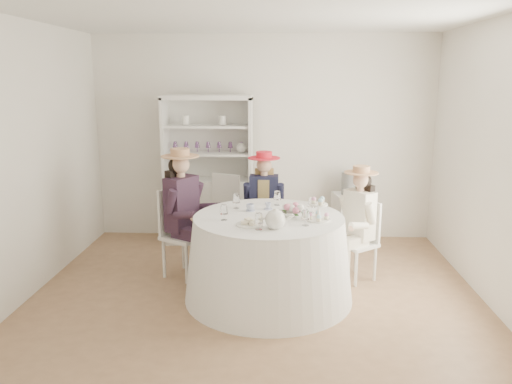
{
  "coord_description": "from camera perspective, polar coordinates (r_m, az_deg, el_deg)",
  "views": [
    {
      "loc": [
        0.24,
        -4.65,
        2.14
      ],
      "look_at": [
        0.0,
        0.1,
        1.05
      ],
      "focal_mm": 35.0,
      "sensor_mm": 36.0,
      "label": 1
    }
  ],
  "objects": [
    {
      "name": "teacup_b",
      "position": [
        5.06,
        1.4,
        -1.67
      ],
      "size": [
        0.08,
        0.08,
        0.06
      ],
      "primitive_type": "imported",
      "rotation": [
        0.0,
        0.0,
        -0.24
      ],
      "color": "white",
      "rests_on": "tea_table"
    },
    {
      "name": "wall_back",
      "position": [
        6.7,
        0.82,
        6.15
      ],
      "size": [
        4.5,
        0.0,
        4.5
      ],
      "primitive_type": "plane",
      "rotation": [
        1.57,
        0.0,
        0.0
      ],
      "color": "silver",
      "rests_on": "ground"
    },
    {
      "name": "side_table",
      "position": [
        6.63,
        10.83,
        -3.1
      ],
      "size": [
        0.51,
        0.51,
        0.67
      ],
      "primitive_type": "cube",
      "rotation": [
        0.0,
        0.0,
        0.21
      ],
      "color": "silver",
      "rests_on": "ground"
    },
    {
      "name": "tea_table",
      "position": [
        4.95,
        1.44,
        -7.49
      ],
      "size": [
        1.66,
        1.66,
        0.84
      ],
      "rotation": [
        0.0,
        0.0,
        -0.01
      ],
      "color": "white",
      "rests_on": "ground"
    },
    {
      "name": "hutch",
      "position": [
        6.59,
        -5.34,
        0.12
      ],
      "size": [
        1.17,
        0.52,
        1.93
      ],
      "rotation": [
        0.0,
        0.0,
        -0.08
      ],
      "color": "silver",
      "rests_on": "ground"
    },
    {
      "name": "ceiling",
      "position": [
        4.69,
        -0.07,
        19.78
      ],
      "size": [
        4.5,
        4.5,
        0.0
      ],
      "primitive_type": "plane",
      "rotation": [
        3.14,
        0.0,
        0.0
      ],
      "color": "white",
      "rests_on": "wall_back"
    },
    {
      "name": "wall_right",
      "position": [
        5.13,
        25.97,
        2.74
      ],
      "size": [
        0.0,
        4.5,
        4.5
      ],
      "primitive_type": "plane",
      "rotation": [
        1.57,
        0.0,
        -1.57
      ],
      "color": "silver",
      "rests_on": "ground"
    },
    {
      "name": "flower_arrangement",
      "position": [
        4.78,
        4.25,
        -1.88
      ],
      "size": [
        0.18,
        0.17,
        0.07
      ],
      "rotation": [
        0.0,
        0.0,
        0.24
      ],
      "color": "#D96C8E",
      "rests_on": "tea_table"
    },
    {
      "name": "table_teapot",
      "position": [
        4.41,
        2.25,
        -3.17
      ],
      "size": [
        0.26,
        0.18,
        0.19
      ],
      "rotation": [
        0.0,
        0.0,
        -0.03
      ],
      "color": "white",
      "rests_on": "tea_table"
    },
    {
      "name": "teacup_a",
      "position": [
        4.99,
        -0.66,
        -1.83
      ],
      "size": [
        0.1,
        0.1,
        0.06
      ],
      "primitive_type": "imported",
      "rotation": [
        0.0,
        0.0,
        0.32
      ],
      "color": "white",
      "rests_on": "tea_table"
    },
    {
      "name": "wall_front",
      "position": [
        2.77,
        -2.19,
        -3.66
      ],
      "size": [
        4.5,
        0.0,
        4.5
      ],
      "primitive_type": "plane",
      "rotation": [
        -1.57,
        0.0,
        0.0
      ],
      "color": "silver",
      "rests_on": "ground"
    },
    {
      "name": "stemware_set",
      "position": [
        4.8,
        1.47,
        -1.93
      ],
      "size": [
        0.91,
        0.95,
        0.15
      ],
      "color": "white",
      "rests_on": "tea_table"
    },
    {
      "name": "guest_right",
      "position": [
        5.39,
        11.55,
        -2.8
      ],
      "size": [
        0.54,
        0.51,
        1.25
      ],
      "rotation": [
        0.0,
        0.0,
        -0.92
      ],
      "color": "silver",
      "rests_on": "ground"
    },
    {
      "name": "sandwich_plate",
      "position": [
        4.53,
        -0.72,
        -3.64
      ],
      "size": [
        0.25,
        0.25,
        0.06
      ],
      "rotation": [
        0.0,
        0.0,
        -0.34
      ],
      "color": "white",
      "rests_on": "tea_table"
    },
    {
      "name": "cupcake_stand",
      "position": [
        4.7,
        7.15,
        -2.29
      ],
      "size": [
        0.23,
        0.23,
        0.21
      ],
      "rotation": [
        0.0,
        0.0,
        0.02
      ],
      "color": "white",
      "rests_on": "tea_table"
    },
    {
      "name": "hatbox",
      "position": [
        6.51,
        11.01,
        0.97
      ],
      "size": [
        0.31,
        0.31,
        0.29
      ],
      "primitive_type": "cylinder",
      "rotation": [
        0.0,
        0.0,
        -0.08
      ],
      "color": "black",
      "rests_on": "side_table"
    },
    {
      "name": "ground",
      "position": [
        5.12,
        -0.06,
        -11.78
      ],
      "size": [
        4.5,
        4.5,
        0.0
      ],
      "primitive_type": "plane",
      "color": "#8B6545",
      "rests_on": "ground"
    },
    {
      "name": "flower_bowl",
      "position": [
        4.8,
        3.9,
        -2.56
      ],
      "size": [
        0.25,
        0.25,
        0.05
      ],
      "primitive_type": "imported",
      "rotation": [
        0.0,
        0.0,
        0.35
      ],
      "color": "white",
      "rests_on": "tea_table"
    },
    {
      "name": "teacup_c",
      "position": [
        4.97,
        4.46,
        -1.94
      ],
      "size": [
        0.08,
        0.08,
        0.06
      ],
      "primitive_type": "imported",
      "rotation": [
        0.0,
        0.0,
        0.02
      ],
      "color": "white",
      "rests_on": "tea_table"
    },
    {
      "name": "guest_left",
      "position": [
        5.41,
        -8.28,
        -1.59
      ],
      "size": [
        0.6,
        0.56,
        1.42
      ],
      "rotation": [
        0.0,
        0.0,
        1.05
      ],
      "color": "silver",
      "rests_on": "ground"
    },
    {
      "name": "guest_mid",
      "position": [
        5.86,
        0.9,
        -0.89
      ],
      "size": [
        0.47,
        0.49,
        1.31
      ],
      "rotation": [
        0.0,
        0.0,
        -0.01
      ],
      "color": "silver",
      "rests_on": "ground"
    },
    {
      "name": "wall_left",
      "position": [
        5.33,
        -25.03,
        3.18
      ],
      "size": [
        0.0,
        4.5,
        4.5
      ],
      "primitive_type": "plane",
      "rotation": [
        1.57,
        0.0,
        1.57
      ],
      "color": "silver",
      "rests_on": "ground"
    },
    {
      "name": "spare_chair",
      "position": [
        6.35,
        -2.93,
        -1.82
      ],
      "size": [
        0.53,
        0.53,
        0.98
      ],
      "rotation": [
        0.0,
        0.0,
        2.73
      ],
      "color": "silver",
      "rests_on": "ground"
    }
  ]
}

